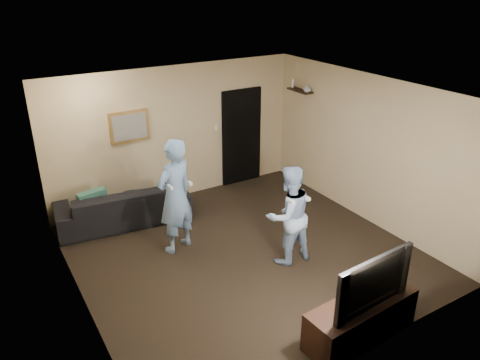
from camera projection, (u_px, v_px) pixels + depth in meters
ground at (244, 253)px, 7.49m from camera, size 5.00×5.00×0.00m
ceiling at (245, 93)px, 6.44m from camera, size 5.00×5.00×0.04m
wall_back at (176, 134)px, 8.92m from camera, size 5.00×0.04×2.60m
wall_front at (367, 259)px, 5.01m from camera, size 5.00×0.04×2.60m
wall_left at (73, 221)px, 5.78m from camera, size 0.04×5.00×2.60m
wall_right at (367, 149)px, 8.15m from camera, size 0.04×5.00×2.60m
sofa at (123, 205)px, 8.32m from camera, size 2.40×1.18×0.67m
throw_pillow at (93, 204)px, 8.02m from camera, size 0.51×0.25×0.49m
painting_frame at (129, 127)px, 8.35m from camera, size 0.72×0.05×0.57m
painting_canvas at (130, 127)px, 8.33m from camera, size 0.62×0.01×0.47m
doorway at (242, 137)px, 9.71m from camera, size 0.90×0.06×2.00m
light_switch at (216, 127)px, 9.30m from camera, size 0.08×0.02×0.12m
wall_shelf at (300, 91)px, 9.23m from camera, size 0.20×0.60×0.03m
shelf_vase at (307, 88)px, 9.01m from camera, size 0.19×0.19×0.16m
shelf_figurine at (293, 83)px, 9.37m from camera, size 0.06×0.06×0.18m
tv_console at (361, 320)px, 5.69m from camera, size 1.53×0.58×0.54m
television at (366, 278)px, 5.44m from camera, size 1.20×0.23×0.68m
wii_player_left at (175, 196)px, 7.26m from camera, size 0.80×0.66×1.87m
wii_player_right at (289, 215)px, 7.01m from camera, size 0.78×0.61×1.57m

